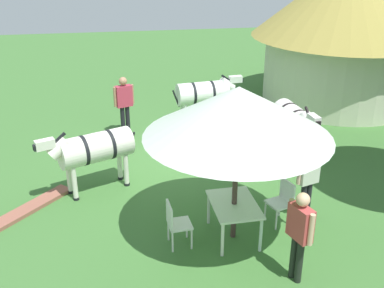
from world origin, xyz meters
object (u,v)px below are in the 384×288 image
(thatched_hut, at_px, (345,26))
(zebra_by_umbrella, at_px, (93,149))
(guest_behind_table, at_px, (308,176))
(zebra_toward_hut, at_px, (295,120))
(standing_watcher, at_px, (124,100))
(guest_beside_umbrella, at_px, (300,229))
(zebra_nearest_camera, at_px, (204,93))
(patio_dining_table, at_px, (234,208))
(patio_chair_near_hut, at_px, (175,222))
(shade_umbrella, at_px, (238,112))
(patio_chair_west_end, at_px, (283,199))
(striped_lounge_chair, at_px, (218,155))

(thatched_hut, bearing_deg, zebra_by_umbrella, -57.78)
(guest_behind_table, xyz_separation_m, zebra_toward_hut, (-2.86, 0.77, 0.06))
(thatched_hut, relative_size, standing_watcher, 3.60)
(guest_beside_umbrella, bearing_deg, zebra_nearest_camera, 163.27)
(zebra_toward_hut, bearing_deg, guest_beside_umbrella, 64.94)
(patio_dining_table, xyz_separation_m, patio_chair_near_hut, (0.10, -1.13, -0.13))
(standing_watcher, relative_size, zebra_by_umbrella, 0.80)
(guest_beside_umbrella, xyz_separation_m, zebra_nearest_camera, (-7.38, -0.21, -0.05))
(shade_umbrella, xyz_separation_m, guest_beside_umbrella, (1.37, 0.74, -1.56))
(patio_chair_west_end, xyz_separation_m, zebra_nearest_camera, (-5.67, -0.56, 0.43))
(patio_dining_table, relative_size, patio_chair_west_end, 1.38)
(thatched_hut, height_order, guest_beside_umbrella, thatched_hut)
(guest_beside_umbrella, bearing_deg, thatched_hut, 133.10)
(guest_beside_umbrella, height_order, standing_watcher, standing_watcher)
(shade_umbrella, height_order, patio_dining_table, shade_umbrella)
(patio_dining_table, bearing_deg, patio_chair_west_end, 107.79)
(guest_behind_table, bearing_deg, guest_beside_umbrella, -133.76)
(zebra_nearest_camera, distance_m, zebra_by_umbrella, 4.91)
(patio_dining_table, height_order, striped_lounge_chair, patio_dining_table)
(standing_watcher, relative_size, striped_lounge_chair, 2.16)
(standing_watcher, bearing_deg, guest_beside_umbrella, 91.12)
(striped_lounge_chair, relative_size, zebra_by_umbrella, 0.37)
(patio_dining_table, distance_m, striped_lounge_chair, 3.15)
(patio_dining_table, height_order, standing_watcher, standing_watcher)
(guest_behind_table, bearing_deg, patio_chair_west_end, 175.37)
(patio_chair_west_end, relative_size, zebra_by_umbrella, 0.42)
(zebra_nearest_camera, distance_m, zebra_toward_hut, 3.27)
(striped_lounge_chair, relative_size, zebra_nearest_camera, 0.36)
(guest_behind_table, bearing_deg, patio_chair_near_hut, 173.87)
(standing_watcher, bearing_deg, patio_chair_near_hut, 77.80)
(zebra_nearest_camera, bearing_deg, guest_beside_umbrella, -5.84)
(patio_dining_table, bearing_deg, patio_chair_near_hut, -84.74)
(zebra_toward_hut, bearing_deg, patio_dining_table, 48.61)
(zebra_nearest_camera, bearing_deg, shade_umbrella, -12.53)
(patio_chair_west_end, distance_m, zebra_toward_hut, 3.30)
(zebra_nearest_camera, bearing_deg, patio_chair_near_hut, -22.71)
(shade_umbrella, bearing_deg, guest_beside_umbrella, 28.55)
(patio_chair_west_end, bearing_deg, zebra_nearest_camera, -12.19)
(patio_chair_near_hut, bearing_deg, striped_lounge_chair, 149.89)
(patio_chair_near_hut, bearing_deg, guest_behind_table, 96.64)
(shade_umbrella, xyz_separation_m, patio_dining_table, (0.00, 0.00, -1.92))
(striped_lounge_chair, bearing_deg, standing_watcher, -46.54)
(patio_chair_near_hut, relative_size, standing_watcher, 0.53)
(patio_dining_table, relative_size, guest_behind_table, 0.79)
(guest_beside_umbrella, bearing_deg, zebra_toward_hut, 142.12)
(patio_chair_west_end, height_order, zebra_by_umbrella, zebra_by_umbrella)
(zebra_nearest_camera, bearing_deg, standing_watcher, -85.36)
(shade_umbrella, height_order, patio_chair_near_hut, shade_umbrella)
(thatched_hut, distance_m, guest_behind_table, 8.12)
(thatched_hut, distance_m, guest_beside_umbrella, 10.12)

